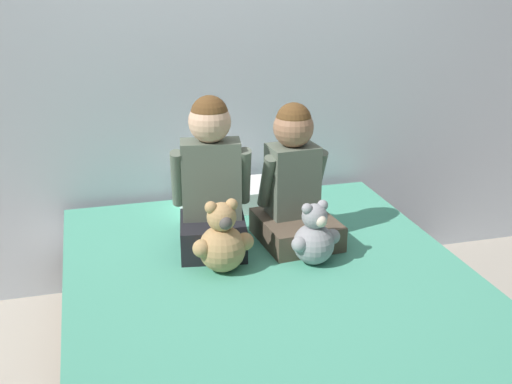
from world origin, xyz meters
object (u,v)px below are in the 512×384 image
object	(u,v)px
bed	(269,325)
child_on_left	(211,183)
teddy_bear_held_by_right_child	(314,238)
teddy_bear_held_by_left_child	(222,241)
pillow_at_headboard	(228,196)
child_on_right	(294,185)

from	to	relation	value
bed	child_on_left	bearing A→B (deg)	121.50
child_on_left	teddy_bear_held_by_right_child	xyz separation A→B (m)	(0.39, -0.26, -0.19)
child_on_left	teddy_bear_held_by_right_child	distance (m)	0.51
teddy_bear_held_by_left_child	child_on_left	bearing A→B (deg)	83.18
child_on_left	pillow_at_headboard	world-z (taller)	child_on_left
teddy_bear_held_by_right_child	pillow_at_headboard	xyz separation A→B (m)	(-0.21, 0.74, -0.06)
teddy_bear_held_by_left_child	pillow_at_headboard	world-z (taller)	teddy_bear_held_by_left_child
teddy_bear_held_by_left_child	teddy_bear_held_by_right_child	xyz separation A→B (m)	(0.39, -0.04, -0.01)
teddy_bear_held_by_right_child	pillow_at_headboard	distance (m)	0.77
bed	teddy_bear_held_by_left_child	bearing A→B (deg)	159.41
bed	child_on_right	size ratio (longest dim) A/B	2.97
teddy_bear_held_by_right_child	child_on_left	bearing A→B (deg)	131.26
child_on_left	pillow_at_headboard	distance (m)	0.57
child_on_left	teddy_bear_held_by_left_child	distance (m)	0.29
pillow_at_headboard	teddy_bear_held_by_right_child	bearing A→B (deg)	-74.36
bed	child_on_left	distance (m)	0.67
child_on_right	teddy_bear_held_by_right_child	xyz separation A→B (m)	(0.00, -0.27, -0.15)
child_on_left	child_on_right	xyz separation A→B (m)	(0.38, 0.01, -0.05)
teddy_bear_held_by_right_child	pillow_at_headboard	world-z (taller)	teddy_bear_held_by_right_child
bed	teddy_bear_held_by_right_child	xyz separation A→B (m)	(0.21, 0.03, 0.38)
teddy_bear_held_by_left_child	pillow_at_headboard	size ratio (longest dim) A/B	0.63
child_on_left	teddy_bear_held_by_right_child	world-z (taller)	child_on_left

